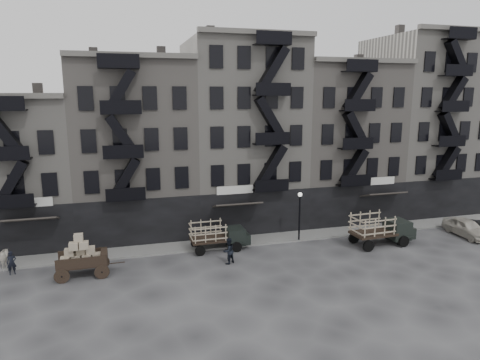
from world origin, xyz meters
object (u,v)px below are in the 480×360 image
object	(u,v)px
pedestrian_mid	(228,251)
stake_truck_east	(381,227)
wagon	(80,253)
car_far	(480,227)
pedestrian_west	(12,263)
car_east	(467,228)
stake_truck_west	(218,234)

from	to	relation	value
pedestrian_mid	stake_truck_east	bearing A→B (deg)	152.81
wagon	stake_truck_east	size ratio (longest dim) A/B	0.64
car_far	pedestrian_west	xyz separation A→B (m)	(-38.40, 1.53, 0.20)
pedestrian_mid	wagon	bearing A→B (deg)	-32.48
pedestrian_mid	pedestrian_west	bearing A→B (deg)	-37.44
car_far	pedestrian_mid	bearing A→B (deg)	-0.70
car_far	pedestrian_west	size ratio (longest dim) A/B	2.30
pedestrian_mid	car_far	bearing A→B (deg)	152.38
car_east	car_far	xyz separation A→B (m)	(1.74, 0.30, -0.14)
stake_truck_east	pedestrian_west	bearing A→B (deg)	173.72
stake_truck_west	stake_truck_east	size ratio (longest dim) A/B	0.87
pedestrian_west	stake_truck_east	bearing A→B (deg)	-19.88
pedestrian_west	pedestrian_mid	world-z (taller)	pedestrian_mid
car_east	car_far	world-z (taller)	car_east
stake_truck_east	car_east	distance (m)	8.58
wagon	pedestrian_west	size ratio (longest dim) A/B	2.12
wagon	stake_truck_east	xyz separation A→B (m)	(23.44, -0.13, -0.15)
stake_truck_west	car_far	bearing A→B (deg)	-6.71
stake_truck_east	car_east	size ratio (longest dim) A/B	1.20
stake_truck_west	wagon	bearing A→B (deg)	-167.88
pedestrian_west	pedestrian_mid	distance (m)	15.12
stake_truck_west	car_east	bearing A→B (deg)	-7.94
stake_truck_west	pedestrian_mid	world-z (taller)	stake_truck_west
stake_truck_west	pedestrian_west	size ratio (longest dim) A/B	2.84
stake_truck_east	pedestrian_west	world-z (taller)	stake_truck_east
stake_truck_east	car_east	bearing A→B (deg)	-3.59
wagon	car_east	distance (m)	32.01
stake_truck_east	pedestrian_west	size ratio (longest dim) A/B	3.29
car_far	pedestrian_west	world-z (taller)	pedestrian_west
car_far	car_east	bearing A→B (deg)	7.51
car_east	pedestrian_mid	bearing A→B (deg)	-177.34
wagon	pedestrian_west	world-z (taller)	wagon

